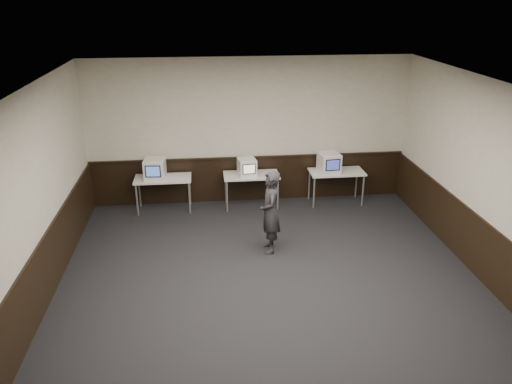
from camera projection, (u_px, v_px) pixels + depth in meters
floor at (275, 298)px, 7.79m from camera, size 8.00×8.00×0.00m
ceiling at (278, 93)px, 6.59m from camera, size 8.00×8.00×0.00m
back_wall at (249, 132)px, 10.87m from camera, size 7.00×0.00×7.00m
left_wall at (24, 215)px, 6.84m from camera, size 0.00×8.00×8.00m
right_wall at (505, 194)px, 7.54m from camera, size 0.00×8.00×8.00m
wainscot_back at (250, 179)px, 11.27m from camera, size 6.98×0.04×1.00m
wainscot_left at (39, 284)px, 7.25m from camera, size 0.04×7.98×1.00m
wainscot_right at (491, 258)px, 7.96m from camera, size 0.04×7.98×1.00m
wainscot_rail at (250, 157)px, 11.05m from camera, size 6.98×0.06×0.04m
desk_left at (163, 181)px, 10.66m from camera, size 1.20×0.60×0.75m
desk_center at (251, 177)px, 10.85m from camera, size 1.20×0.60×0.75m
desk_right at (337, 174)px, 11.04m from camera, size 1.20×0.60×0.75m
emac_left at (155, 169)px, 10.52m from camera, size 0.46×0.49×0.43m
emac_center at (247, 167)px, 10.71m from camera, size 0.42×0.44×0.37m
emac_right at (329, 163)px, 10.88m from camera, size 0.48×0.51×0.43m
person at (270, 212)px, 8.94m from camera, size 0.38×0.57×1.54m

